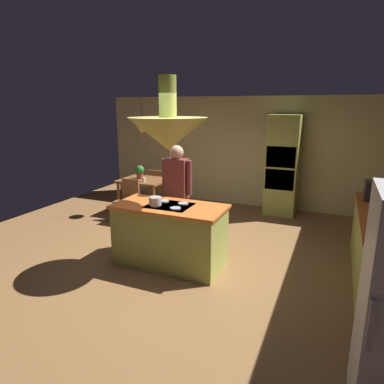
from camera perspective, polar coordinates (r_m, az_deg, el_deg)
ground at (r=5.47m, az=-2.67°, el=-11.07°), size 8.16×8.16×0.00m
wall_back at (r=8.25m, az=7.78°, el=6.72°), size 6.80×0.10×2.55m
kitchen_island at (r=5.12m, az=-3.71°, el=-7.19°), size 1.63×0.81×0.95m
counter_run_right at (r=5.41m, az=28.99°, el=-7.75°), size 0.73×2.40×0.93m
oven_tower at (r=7.66m, az=14.86°, el=4.30°), size 0.66×0.62×2.15m
dining_table at (r=7.62m, az=-8.03°, el=1.30°), size 1.00×0.82×0.76m
person_at_island at (r=5.62m, az=-2.54°, el=0.42°), size 0.53×0.23×1.72m
range_hood at (r=4.78m, az=-4.00°, el=9.97°), size 1.10×1.10×1.00m
pendant_light_over_table at (r=7.44m, az=-8.35°, el=10.44°), size 0.32×0.32×0.82m
chair_facing_island at (r=7.14m, az=-10.59°, el=-0.88°), size 0.40×0.40×0.87m
chair_by_back_wall at (r=8.18m, az=-5.72°, el=1.22°), size 0.40×0.40×0.87m
potted_plant_on_table at (r=7.63m, az=-8.73°, el=3.44°), size 0.20×0.20×0.30m
cup_on_table at (r=7.35m, az=-8.07°, el=2.08°), size 0.07×0.07×0.09m
microwave_on_counter at (r=5.92m, az=29.05°, el=0.08°), size 0.46×0.36×0.28m
cooking_pot_on_cooktop at (r=4.91m, az=-6.16°, el=-1.51°), size 0.18×0.18×0.12m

